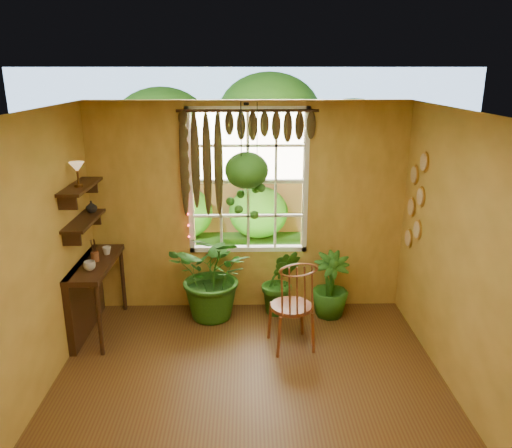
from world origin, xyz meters
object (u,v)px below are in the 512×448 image
at_px(counter_ledge, 89,289).
at_px(potted_plant_mid, 281,282).
at_px(windsor_chair, 292,318).
at_px(hanging_basket, 247,173).
at_px(potted_plant_left, 215,275).

relative_size(counter_ledge, potted_plant_mid, 1.34).
xyz_separation_m(counter_ledge, potted_plant_mid, (2.32, 0.40, -0.11)).
height_order(counter_ledge, windsor_chair, windsor_chair).
xyz_separation_m(potted_plant_mid, hanging_basket, (-0.43, -0.14, 1.44)).
bearing_deg(windsor_chair, potted_plant_left, 128.74).
height_order(potted_plant_left, potted_plant_mid, potted_plant_left).
relative_size(potted_plant_mid, hanging_basket, 0.67).
bearing_deg(hanging_basket, potted_plant_mid, 17.55).
relative_size(potted_plant_left, potted_plant_mid, 1.32).
distance_m(counter_ledge, potted_plant_left, 1.52).
relative_size(counter_ledge, potted_plant_left, 1.02).
height_order(counter_ledge, hanging_basket, hanging_basket).
relative_size(windsor_chair, hanging_basket, 0.94).
bearing_deg(potted_plant_mid, counter_ledge, -170.17).
bearing_deg(potted_plant_left, windsor_chair, -39.04).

